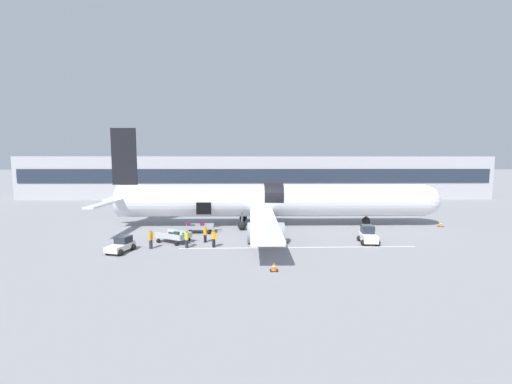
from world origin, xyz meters
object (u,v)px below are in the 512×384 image
ground_crew_driver (205,234)px  ground_crew_supervisor (151,239)px  baggage_tug_mid (368,236)px  ground_crew_loader_a (214,238)px  baggage_tug_lead (121,245)px  baggage_cart_loading (175,237)px  airplane (269,201)px  ground_crew_loader_b (187,239)px  baggage_cart_queued (199,228)px

ground_crew_driver → ground_crew_supervisor: (-4.57, -2.09, 0.06)m
baggage_tug_mid → ground_crew_loader_a: bearing=-175.4°
baggage_tug_lead → ground_crew_supervisor: bearing=23.8°
baggage_cart_loading → ground_crew_loader_a: size_ratio=2.45×
airplane → ground_crew_supervisor: 15.24m
baggage_cart_loading → ground_crew_supervisor: bearing=-126.6°
ground_crew_driver → baggage_cart_loading: bearing=178.0°
baggage_tug_lead → ground_crew_loader_a: bearing=9.7°
ground_crew_loader_a → ground_crew_loader_b: ground_crew_loader_a is taller
ground_crew_loader_a → ground_crew_loader_b: bearing=-175.5°
baggage_tug_mid → baggage_cart_queued: (-16.96, 4.70, -0.19)m
baggage_tug_mid → ground_crew_loader_a: (-14.63, -1.18, 0.18)m
ground_crew_loader_b → ground_crew_driver: 2.37m
baggage_cart_loading → ground_crew_loader_a: ground_crew_loader_a is taller
airplane → baggage_cart_loading: (-9.60, -7.90, -2.47)m
baggage_cart_queued → ground_crew_loader_a: bearing=-68.4°
baggage_tug_lead → ground_crew_loader_a: (7.85, 1.34, 0.30)m
airplane → baggage_tug_mid: 12.63m
ground_crew_driver → ground_crew_supervisor: bearing=-155.4°
baggage_tug_lead → baggage_cart_loading: 5.01m
ground_crew_loader_b → baggage_tug_lead: bearing=-168.0°
ground_crew_loader_b → ground_crew_driver: (1.39, 1.92, -0.02)m
airplane → baggage_tug_lead: airplane is taller
ground_crew_loader_a → ground_crew_loader_b: size_ratio=1.01×
baggage_cart_loading → baggage_cart_queued: 4.37m
baggage_cart_loading → ground_crew_supervisor: ground_crew_supervisor is taller
ground_crew_supervisor → airplane: bearing=41.9°
baggage_tug_lead → baggage_tug_mid: bearing=6.4°
ground_crew_supervisor → baggage_cart_loading: bearing=53.4°
baggage_tug_mid → ground_crew_loader_b: size_ratio=1.63×
baggage_tug_lead → baggage_cart_loading: size_ratio=0.72×
ground_crew_loader_a → ground_crew_driver: 2.02m
baggage_tug_mid → ground_crew_loader_b: baggage_tug_mid is taller
baggage_tug_mid → ground_crew_driver: bearing=178.0°
ground_crew_loader_b → ground_crew_driver: size_ratio=1.03×
airplane → ground_crew_supervisor: (-11.23, -10.09, -2.09)m
airplane → baggage_tug_lead: bearing=-140.6°
baggage_cart_loading → ground_crew_loader_a: (3.98, -1.83, 0.34)m
baggage_tug_lead → baggage_tug_mid: size_ratio=1.09×
ground_crew_loader_b → airplane: bearing=51.0°
baggage_cart_queued → ground_crew_supervisor: size_ratio=2.38×
baggage_cart_queued → baggage_tug_mid: bearing=-15.5°
ground_crew_driver → baggage_tug_lead: bearing=-155.7°
baggage_tug_lead → ground_crew_supervisor: 2.47m
ground_crew_loader_b → ground_crew_driver: bearing=54.2°
baggage_tug_lead → ground_crew_supervisor: (2.24, 0.99, 0.33)m
ground_crew_loader_a → ground_crew_driver: ground_crew_loader_a is taller
airplane → ground_crew_loader_a: bearing=-120.0°
baggage_tug_mid → ground_crew_loader_b: 17.11m
baggage_cart_queued → ground_crew_supervisor: ground_crew_supervisor is taller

